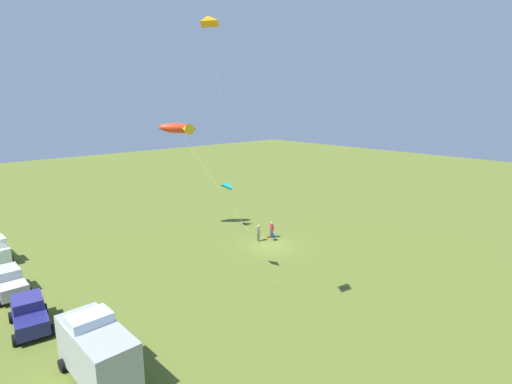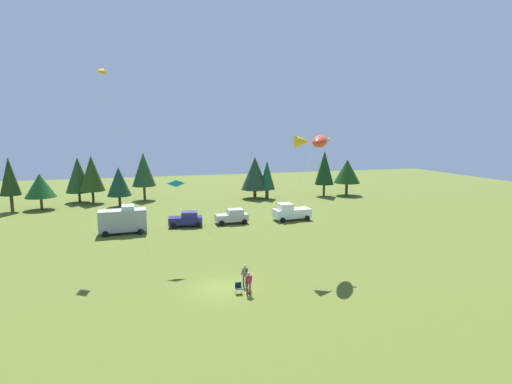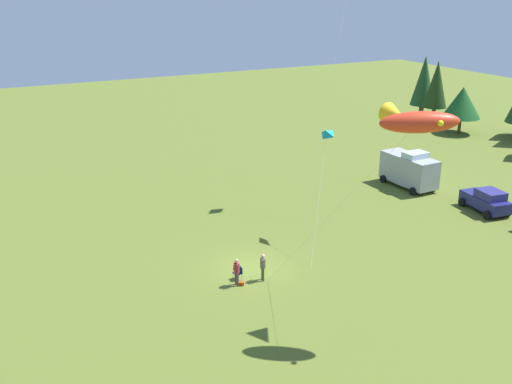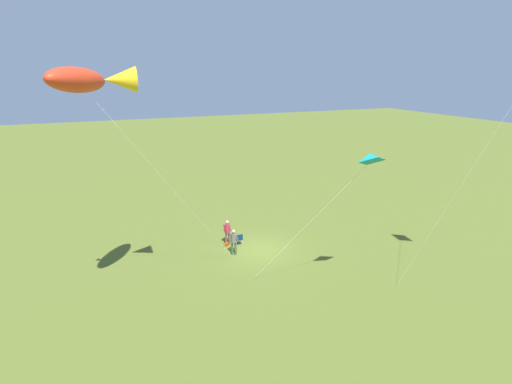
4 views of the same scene
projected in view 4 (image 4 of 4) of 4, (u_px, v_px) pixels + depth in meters
The scene contains 7 objects.
ground_plane at pixel (258, 250), 26.62m from camera, with size 160.00×160.00×0.00m, color #556324.
person_kite_flyer at pixel (234, 240), 25.69m from camera, with size 0.58×0.42×1.74m.
folding_chair at pixel (239, 238), 27.24m from camera, with size 0.50×0.50×0.82m.
person_spectator at pixel (227, 230), 27.24m from camera, with size 0.58×0.37×1.74m.
backpack_on_grass at pixel (227, 244), 27.25m from camera, with size 0.32×0.22×0.22m, color #9E3708.
kite_large_fish at pixel (88, 80), 16.36m from camera, with size 9.38×5.72×11.73m.
kite_delta_teal at pixel (369, 158), 19.14m from camera, with size 5.12×4.20×7.84m.
Camera 4 is at (9.72, 22.30, 11.49)m, focal length 28.00 mm.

